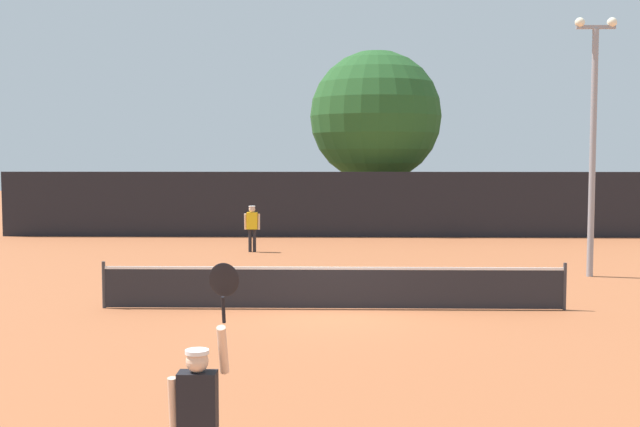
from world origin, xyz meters
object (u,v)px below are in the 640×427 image
(large_tree, at_px, (376,117))
(light_pole, at_px, (593,129))
(player_serving, at_px, (199,403))
(parked_car_near, at_px, (268,209))
(parked_car_mid, at_px, (455,207))
(player_receiving, at_px, (252,224))
(tennis_ball, at_px, (221,302))

(large_tree, bearing_deg, light_pole, -68.80)
(player_serving, bearing_deg, parked_car_near, 93.85)
(large_tree, height_order, parked_car_mid, large_tree)
(player_serving, relative_size, parked_car_mid, 0.57)
(player_serving, relative_size, player_receiving, 1.45)
(player_serving, distance_m, tennis_ball, 10.87)
(player_serving, xyz_separation_m, light_pole, (8.64, 15.13, 3.18))
(player_serving, relative_size, light_pole, 0.33)
(tennis_ball, xyz_separation_m, parked_car_near, (-0.78, 21.51, 0.74))
(player_serving, bearing_deg, parked_car_mid, 77.47)
(player_receiving, height_order, tennis_ball, player_receiving)
(parked_car_near, bearing_deg, parked_car_mid, 9.97)
(player_serving, xyz_separation_m, tennis_ball, (-1.39, 10.73, -1.01))
(player_serving, relative_size, tennis_ball, 35.58)
(light_pole, height_order, parked_car_mid, light_pole)
(player_receiving, bearing_deg, tennis_ball, 91.85)
(player_receiving, xyz_separation_m, tennis_ball, (0.32, -9.97, -0.99))
(large_tree, bearing_deg, player_receiving, -119.55)
(large_tree, distance_m, parked_car_mid, 7.99)
(player_receiving, xyz_separation_m, light_pole, (10.35, -5.57, 3.21))
(large_tree, bearing_deg, parked_car_near, 150.90)
(light_pole, relative_size, parked_car_mid, 1.74)
(tennis_ball, height_order, parked_car_mid, parked_car_mid)
(large_tree, distance_m, parked_car_near, 7.58)
(player_serving, distance_m, parked_car_near, 32.31)
(player_receiving, bearing_deg, parked_car_mid, -124.65)
(parked_car_near, bearing_deg, tennis_ball, -89.08)
(player_serving, xyz_separation_m, parked_car_near, (-2.17, 32.24, -0.27))
(player_serving, relative_size, large_tree, 0.29)
(tennis_ball, bearing_deg, parked_car_near, 92.09)
(parked_car_mid, bearing_deg, player_serving, -101.46)
(tennis_ball, distance_m, light_pole, 11.72)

